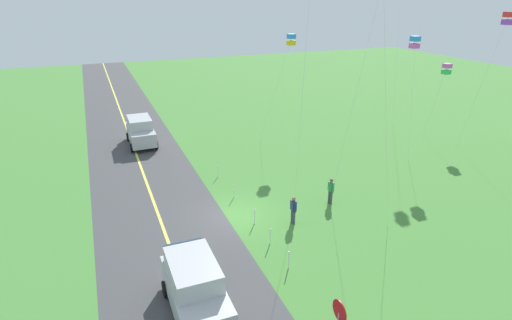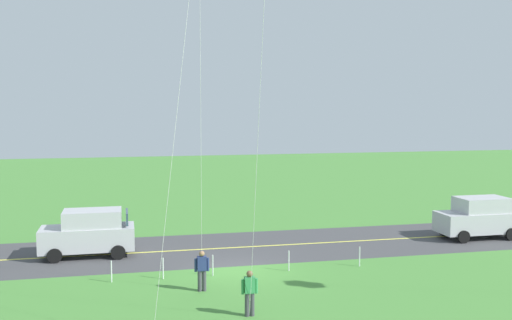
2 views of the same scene
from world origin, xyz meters
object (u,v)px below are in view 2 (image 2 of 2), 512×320
Objects in this scene: car_suv_foreground at (89,233)px; person_adult_near at (250,292)px; person_adult_companion at (202,269)px; car_parked_west_far at (479,217)px.

car_suv_foreground is 11.28m from person_adult_near.
person_adult_companion is at bearing 89.45° from person_adult_near.
car_parked_west_far is 2.75× the size of person_adult_near.
car_suv_foreground is at bearing -1.74° from car_parked_west_far.
person_adult_companion is (16.02, 5.93, -0.29)m from car_parked_west_far.
person_adult_near and person_adult_companion have the same top height.
car_suv_foreground is 8.00m from person_adult_companion.
car_suv_foreground reaches higher than person_adult_companion.
car_parked_west_far reaches higher than person_adult_near.
person_adult_near is at bearing 121.14° from car_suv_foreground.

